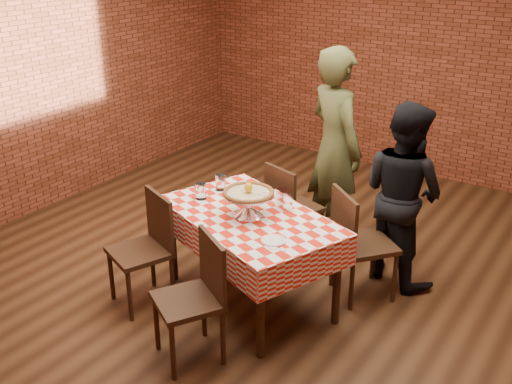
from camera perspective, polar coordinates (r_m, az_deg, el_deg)
ground at (r=5.30m, az=1.30°, el=-7.66°), size 6.00×6.00×0.00m
back_wall at (r=7.37m, az=14.42°, el=12.65°), size 5.50×0.00×5.50m
table at (r=4.77m, az=-0.59°, el=-6.26°), size 1.63×1.30×0.75m
tablecloth at (r=4.64m, az=-0.60°, el=-3.46°), size 1.68×1.35×0.24m
pizza_stand at (r=4.54m, az=-0.70°, el=-1.20°), size 0.55×0.55×0.18m
pizza at (r=4.50m, az=-0.71°, el=-0.12°), size 0.54×0.54×0.03m
lemon at (r=4.48m, az=-0.71°, el=0.41°), size 0.09×0.09×0.08m
water_glass_left at (r=4.85m, az=-5.21°, el=0.09°), size 0.11×0.11×0.13m
water_glass_right at (r=5.01m, az=-3.36°, el=0.93°), size 0.11×0.11×0.13m
side_plate at (r=4.20m, az=1.65°, el=-4.58°), size 0.22×0.22×0.01m
sweetener_packet_a at (r=4.11m, az=1.62°, el=-5.27°), size 0.05×0.04×0.00m
sweetener_packet_b at (r=4.10m, az=2.50°, el=-5.43°), size 0.06×0.05×0.00m
condiment_caddy at (r=4.66m, az=2.62°, el=-0.68°), size 0.14×0.12×0.15m
chair_near_left at (r=4.78m, az=-10.90°, el=-5.61°), size 0.54×0.54×0.90m
chair_near_right at (r=4.15m, az=-6.45°, el=-10.22°), size 0.57×0.57×0.89m
chair_far_left at (r=5.44m, az=3.64°, el=-1.64°), size 0.50×0.50×0.87m
chair_far_right at (r=4.88m, az=10.18°, el=-4.81°), size 0.61×0.61×0.91m
diner_olive at (r=5.56m, az=7.44°, el=4.16°), size 0.80×0.71×1.84m
diner_black at (r=5.07m, az=13.61°, el=-0.13°), size 0.90×0.81×1.53m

